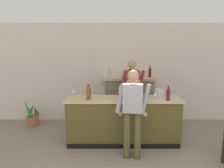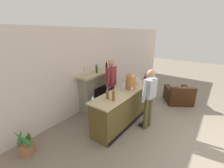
% 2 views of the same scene
% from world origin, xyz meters
% --- Properties ---
extents(ground_plane, '(24.00, 24.00, 0.00)m').
position_xyz_m(ground_plane, '(0.00, 0.00, 0.00)').
color(ground_plane, gray).
extents(wall_back_panel, '(12.00, 0.07, 2.75)m').
position_xyz_m(wall_back_panel, '(0.00, 4.07, 1.38)').
color(wall_back_panel, silver).
rests_on(wall_back_panel, ground_plane).
extents(bar_counter, '(2.49, 0.65, 1.02)m').
position_xyz_m(bar_counter, '(-0.11, 2.51, 0.51)').
color(bar_counter, brown).
rests_on(bar_counter, ground_plane).
extents(fireplace_stone, '(1.47, 0.52, 1.60)m').
position_xyz_m(fireplace_stone, '(0.12, 3.81, 0.66)').
color(fireplace_stone, gray).
rests_on(fireplace_stone, ground_plane).
extents(armchair_black, '(1.25, 1.24, 0.73)m').
position_xyz_m(armchair_black, '(2.23, 1.50, 0.26)').
color(armchair_black, '#321C0C').
rests_on(armchair_black, ground_plane).
extents(potted_plant_corner, '(0.43, 0.45, 0.73)m').
position_xyz_m(potted_plant_corner, '(-2.52, 3.58, 0.24)').
color(potted_plant_corner, '#9F6441').
rests_on(potted_plant_corner, ground_plane).
extents(person_customer, '(0.65, 0.34, 1.71)m').
position_xyz_m(person_customer, '(0.03, 1.83, 0.94)').
color(person_customer, brown).
rests_on(person_customer, ground_plane).
extents(person_bartender, '(0.65, 0.36, 1.80)m').
position_xyz_m(person_bartender, '(0.12, 3.17, 1.00)').
color(person_bartender, '#2B2B1F').
rests_on(person_bartender, ground_plane).
extents(copper_dispenser, '(0.29, 0.33, 0.48)m').
position_xyz_m(copper_dispenser, '(0.10, 2.45, 1.26)').
color(copper_dispenser, '#B46735').
rests_on(copper_dispenser, bar_counter).
extents(ice_bucket_steel, '(0.23, 0.23, 0.18)m').
position_xyz_m(ice_bucket_steel, '(0.69, 2.59, 1.11)').
color(ice_bucket_steel, silver).
rests_on(ice_bucket_steel, bar_counter).
extents(wine_bottle_burgundy_dark, '(0.07, 0.07, 0.32)m').
position_xyz_m(wine_bottle_burgundy_dark, '(-0.86, 2.38, 1.16)').
color(wine_bottle_burgundy_dark, brown).
rests_on(wine_bottle_burgundy_dark, bar_counter).
extents(wine_bottle_riesling_slim, '(0.08, 0.08, 0.31)m').
position_xyz_m(wine_bottle_riesling_slim, '(-0.17, 2.53, 1.16)').
color(wine_bottle_riesling_slim, '#A5B4BF').
rests_on(wine_bottle_riesling_slim, bar_counter).
extents(wine_bottle_rose_blush, '(0.07, 0.07, 0.31)m').
position_xyz_m(wine_bottle_rose_blush, '(0.81, 2.32, 1.16)').
color(wine_bottle_rose_blush, maroon).
rests_on(wine_bottle_rose_blush, bar_counter).
extents(wine_bottle_chardonnay_pale, '(0.08, 0.08, 0.30)m').
position_xyz_m(wine_bottle_chardonnay_pale, '(-0.86, 2.57, 1.15)').
color(wine_bottle_chardonnay_pale, brown).
rests_on(wine_bottle_chardonnay_pale, bar_counter).
extents(wine_glass_near_bucket, '(0.08, 0.08, 0.16)m').
position_xyz_m(wine_glass_near_bucket, '(-0.11, 2.28, 1.14)').
color(wine_glass_near_bucket, silver).
rests_on(wine_glass_near_bucket, bar_counter).
extents(wine_glass_back_row, '(0.09, 0.09, 0.16)m').
position_xyz_m(wine_glass_back_row, '(-1.22, 2.72, 1.14)').
color(wine_glass_back_row, silver).
rests_on(wine_glass_back_row, bar_counter).
extents(wine_glass_by_dispenser, '(0.07, 0.07, 0.16)m').
position_xyz_m(wine_glass_by_dispenser, '(0.54, 2.38, 1.13)').
color(wine_glass_by_dispenser, silver).
rests_on(wine_glass_by_dispenser, bar_counter).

